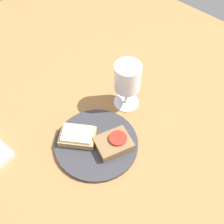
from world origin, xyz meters
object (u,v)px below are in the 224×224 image
object	(u,v)px
sandwich_with_cheese	(79,137)
wine_glass	(127,79)
sandwich_with_tomato	(114,143)
plate	(96,144)

from	to	relation	value
sandwich_with_cheese	wine_glass	world-z (taller)	wine_glass
sandwich_with_cheese	sandwich_with_tomato	size ratio (longest dim) A/B	1.03
sandwich_with_cheese	plate	bearing A→B (deg)	-60.93
plate	wine_glass	xyz separation A→B (cm)	(16.61, 3.36, 9.82)
sandwich_with_cheese	wine_glass	bearing A→B (deg)	-2.31
plate	sandwich_with_cheese	distance (cm)	5.06
wine_glass	sandwich_with_cheese	bearing A→B (deg)	177.69
sandwich_with_tomato	plate	bearing A→B (deg)	120.05
sandwich_with_cheese	wine_glass	size ratio (longest dim) A/B	0.76
wine_glass	sandwich_with_tomato	bearing A→B (deg)	-152.11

